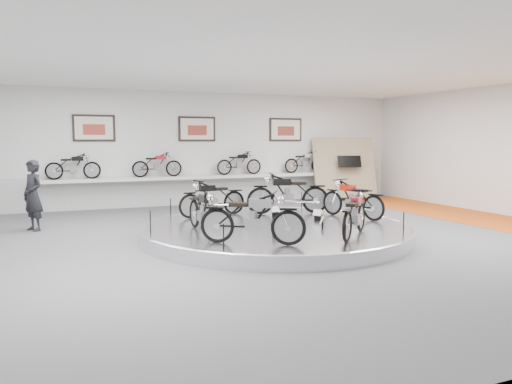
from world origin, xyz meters
name	(u,v)px	position (x,y,z in m)	size (l,w,h in m)	color
floor	(281,240)	(0.00, 0.00, 0.00)	(16.00, 16.00, 0.00)	#525254
ceiling	(282,64)	(0.00, 0.00, 4.00)	(16.00, 16.00, 0.00)	white
wall_back	(197,149)	(0.00, 7.00, 2.00)	(16.00, 16.00, 0.00)	silver
orange_carpet_strip	(496,221)	(6.80, 0.00, 0.01)	(2.40, 12.60, 0.01)	#B3451A
dado_band	(198,189)	(0.00, 6.98, 0.55)	(15.68, 0.04, 1.10)	#BCBCBA
display_platform	(276,231)	(0.00, 0.30, 0.15)	(6.40, 6.40, 0.30)	silver
platform_rim	(276,226)	(0.00, 0.30, 0.27)	(6.40, 6.40, 0.10)	#B2B2BA
shelf	(200,177)	(0.00, 6.70, 1.00)	(11.00, 0.55, 0.10)	silver
poster_left	(94,128)	(-3.50, 6.96, 2.70)	(1.35, 0.06, 0.88)	silver
poster_center	(197,129)	(0.00, 6.96, 2.70)	(1.35, 0.06, 0.88)	silver
poster_right	(286,130)	(3.50, 6.96, 2.70)	(1.35, 0.06, 0.88)	silver
display_panel	(344,168)	(5.60, 6.10, 1.25)	(2.40, 0.12, 2.40)	#91795E
shelf_bike_a	(73,168)	(-4.20, 6.70, 1.42)	(1.22, 0.42, 0.73)	black
shelf_bike_b	(157,166)	(-1.50, 6.70, 1.42)	(1.22, 0.42, 0.73)	maroon
shelf_bike_c	(239,165)	(1.50, 6.70, 1.42)	(1.22, 0.42, 0.73)	black
shelf_bike_d	(305,163)	(4.20, 6.70, 1.42)	(1.22, 0.42, 0.73)	#A3A4A8
bike_a	(352,199)	(2.28, 0.52, 0.80)	(1.69, 0.60, 0.99)	#BA200A
bike_b	(288,193)	(1.07, 1.81, 0.86)	(1.92, 0.68, 1.13)	black
bike_c	(213,198)	(-0.97, 2.18, 0.79)	(1.65, 0.58, 0.97)	black
bike_d	(203,210)	(-1.87, 0.03, 0.79)	(1.68, 0.59, 0.99)	black
bike_e	(252,218)	(-1.34, -1.50, 0.82)	(1.77, 0.62, 1.04)	#A3A4A8
bike_f	(355,214)	(0.92, -1.62, 0.78)	(1.63, 0.57, 0.96)	maroon
visitor	(33,195)	(-5.33, 3.50, 0.91)	(0.66, 0.43, 1.81)	black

